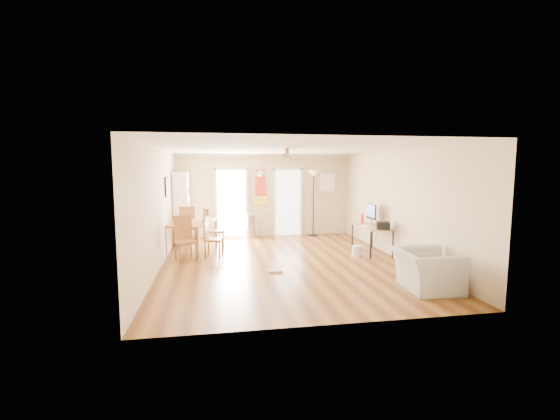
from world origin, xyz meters
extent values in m
plane|color=brown|center=(0.00, 0.00, 0.00)|extent=(7.00, 7.00, 0.00)
cube|color=red|center=(-0.13, 3.48, 1.55)|extent=(0.46, 0.03, 1.10)
cube|color=white|center=(2.05, 3.47, 1.70)|extent=(0.50, 0.04, 0.60)
cube|color=black|center=(-2.73, 1.40, 1.70)|extent=(0.04, 0.66, 0.48)
cylinder|color=#AFAFB1|center=(-0.46, 3.16, 0.37)|extent=(0.41, 0.41, 0.74)
cube|color=silver|center=(2.20, 0.56, 0.70)|extent=(0.16, 0.37, 0.01)
cube|color=black|center=(2.45, 0.12, 0.78)|extent=(0.40, 0.43, 0.18)
cylinder|color=#FE4216|center=(2.30, 1.06, 0.82)|extent=(0.09, 0.09, 0.26)
cylinder|color=silver|center=(1.85, 0.25, 0.14)|extent=(0.28, 0.28, 0.27)
cube|color=#A9A8A3|center=(-0.34, -0.73, 0.02)|extent=(0.29, 0.23, 0.04)
imported|color=#A9A9A4|center=(2.15, -2.34, 0.36)|extent=(1.05, 1.17, 0.71)
camera|label=1|loc=(-1.54, -8.30, 2.17)|focal=24.03mm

